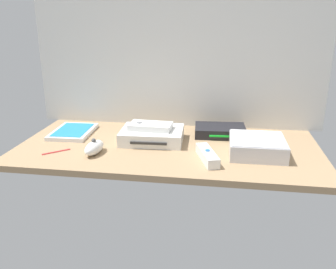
{
  "coord_description": "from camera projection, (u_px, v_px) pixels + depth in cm",
  "views": [
    {
      "loc": [
        17.16,
        -112.2,
        42.14
      ],
      "look_at": [
        0.0,
        0.0,
        4.0
      ],
      "focal_mm": 38.68,
      "sensor_mm": 36.0,
      "label": 1
    }
  ],
  "objects": [
    {
      "name": "stylus_pen",
      "position": [
        56.0,
        151.0,
        1.15
      ],
      "size": [
        7.22,
        6.48,
        0.7
      ],
      "primitive_type": "cylinder",
      "rotation": [
        0.0,
        1.57,
        0.72
      ],
      "color": "red",
      "rests_on": "ground_plane"
    },
    {
      "name": "remote_classic_pad",
      "position": [
        150.0,
        126.0,
        1.24
      ],
      "size": [
        14.8,
        8.75,
        2.4
      ],
      "rotation": [
        0.0,
        0.0,
        -0.05
      ],
      "color": "white",
      "rests_on": "game_console"
    },
    {
      "name": "game_console",
      "position": [
        152.0,
        135.0,
        1.25
      ],
      "size": [
        21.69,
        17.22,
        4.4
      ],
      "rotation": [
        0.0,
        0.0,
        0.04
      ],
      "color": "white",
      "rests_on": "ground_plane"
    },
    {
      "name": "network_router",
      "position": [
        220.0,
        131.0,
        1.31
      ],
      "size": [
        18.76,
        13.24,
        3.4
      ],
      "rotation": [
        0.0,
        0.0,
        0.07
      ],
      "color": "black",
      "rests_on": "ground_plane"
    },
    {
      "name": "back_wall",
      "position": [
        178.0,
        42.0,
        1.34
      ],
      "size": [
        110.0,
        1.2,
        64.0
      ],
      "primitive_type": "cube",
      "color": "silver",
      "rests_on": "ground"
    },
    {
      "name": "mini_computer",
      "position": [
        257.0,
        146.0,
        1.13
      ],
      "size": [
        17.12,
        17.12,
        5.3
      ],
      "rotation": [
        0.0,
        0.0,
        0.01
      ],
      "color": "silver",
      "rests_on": "ground_plane"
    },
    {
      "name": "remote_nunchuk",
      "position": [
        94.0,
        148.0,
        1.14
      ],
      "size": [
        5.55,
        10.45,
        5.1
      ],
      "rotation": [
        0.0,
        0.0,
        -0.12
      ],
      "color": "white",
      "rests_on": "ground_plane"
    },
    {
      "name": "game_case",
      "position": [
        73.0,
        132.0,
        1.33
      ],
      "size": [
        14.32,
        19.51,
        1.56
      ],
      "rotation": [
        0.0,
        0.0,
        0.04
      ],
      "color": "white",
      "rests_on": "ground_plane"
    },
    {
      "name": "remote_wand",
      "position": [
        207.0,
        155.0,
        1.09
      ],
      "size": [
        8.04,
        15.18,
        3.4
      ],
      "rotation": [
        0.0,
        0.0,
        0.32
      ],
      "color": "white",
      "rests_on": "ground_plane"
    },
    {
      "name": "ground_plane",
      "position": [
        168.0,
        149.0,
        1.21
      ],
      "size": [
        100.0,
        48.0,
        2.0
      ],
      "primitive_type": "cube",
      "color": "#9E7F5B",
      "rests_on": "ground"
    }
  ]
}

